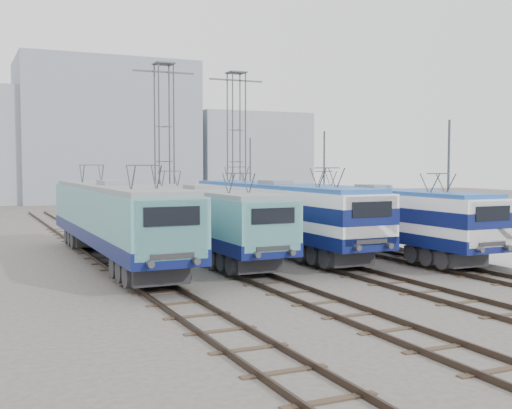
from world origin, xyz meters
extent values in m
plane|color=#514C47|center=(0.00, 0.00, 0.00)|extent=(160.00, 160.00, 0.00)
cube|color=#9E9E99|center=(10.20, 8.00, 0.15)|extent=(4.00, 70.00, 0.30)
cube|color=#0C144B|center=(-6.75, 7.94, 1.43)|extent=(2.96, 18.73, 0.62)
cube|color=teal|center=(-6.75, 7.94, 2.68)|extent=(2.91, 18.73, 1.87)
cube|color=teal|center=(-6.75, -1.06, 2.49)|extent=(2.68, 0.73, 2.12)
cube|color=gray|center=(-6.75, 7.94, 3.72)|extent=(2.68, 17.98, 0.21)
cube|color=#262628|center=(-6.75, 1.70, 0.65)|extent=(2.19, 3.75, 0.70)
cube|color=#262628|center=(-6.75, 14.19, 0.65)|extent=(2.19, 3.75, 0.70)
cube|color=#0C144B|center=(-2.25, 8.34, 1.33)|extent=(2.74, 17.27, 0.58)
cube|color=teal|center=(-2.25, 8.34, 2.48)|extent=(2.69, 17.27, 1.73)
cube|color=teal|center=(-2.25, 0.04, 2.31)|extent=(2.47, 0.67, 1.96)
cube|color=gray|center=(-2.25, 8.34, 3.44)|extent=(2.47, 16.58, 0.19)
cube|color=#262628|center=(-2.25, 2.58, 0.61)|extent=(2.01, 3.45, 0.65)
cube|color=#262628|center=(-2.25, 14.09, 0.61)|extent=(2.01, 3.45, 0.65)
cube|color=#0C144B|center=(2.25, 8.54, 1.39)|extent=(2.88, 18.21, 0.61)
cube|color=white|center=(2.25, 8.54, 2.61)|extent=(2.83, 18.21, 1.82)
cube|color=#0C144B|center=(2.25, 8.54, 2.56)|extent=(2.87, 18.23, 0.71)
cube|color=white|center=(2.25, -0.21, 2.43)|extent=(2.61, 0.71, 2.06)
cube|color=#204E99|center=(2.25, 8.54, 3.62)|extent=(2.61, 17.48, 0.20)
cube|color=#262628|center=(2.25, 2.47, 0.64)|extent=(2.12, 3.64, 0.68)
cube|color=#262628|center=(2.25, 14.61, 0.64)|extent=(2.12, 3.64, 0.68)
cube|color=#0C144B|center=(6.75, 5.76, 1.32)|extent=(2.72, 17.14, 0.57)
cube|color=white|center=(6.75, 5.76, 2.46)|extent=(2.67, 17.14, 1.71)
cube|color=#0C144B|center=(6.75, 5.76, 2.42)|extent=(2.71, 17.16, 0.67)
cube|color=white|center=(6.75, -2.47, 2.29)|extent=(2.45, 0.67, 1.94)
cube|color=#204E99|center=(6.75, 5.76, 3.42)|extent=(2.45, 16.45, 0.19)
cube|color=#262628|center=(6.75, 0.05, 0.61)|extent=(2.00, 3.43, 0.64)
cube|color=#262628|center=(6.75, 11.48, 0.61)|extent=(2.00, 3.43, 0.64)
cylinder|color=#3F4247|center=(-0.55, 21.45, 6.00)|extent=(0.10, 0.10, 12.00)
cylinder|color=#3F4247|center=(0.55, 21.45, 6.00)|extent=(0.10, 0.10, 12.00)
cylinder|color=#3F4247|center=(-0.55, 22.55, 6.00)|extent=(0.10, 0.10, 12.00)
cylinder|color=#3F4247|center=(0.55, 22.55, 6.00)|extent=(0.10, 0.10, 12.00)
cube|color=#3F4247|center=(0.00, 22.00, 11.40)|extent=(4.50, 0.12, 0.12)
cylinder|color=#3F4247|center=(5.95, 23.45, 6.00)|extent=(0.10, 0.10, 12.00)
cylinder|color=#3F4247|center=(7.05, 23.45, 6.00)|extent=(0.10, 0.10, 12.00)
cylinder|color=#3F4247|center=(5.95, 24.55, 6.00)|extent=(0.10, 0.10, 12.00)
cylinder|color=#3F4247|center=(7.05, 24.55, 6.00)|extent=(0.10, 0.10, 12.00)
cube|color=#3F4247|center=(6.50, 24.00, 11.40)|extent=(4.50, 0.12, 0.12)
cylinder|color=#3F4247|center=(8.60, 2.00, 3.50)|extent=(0.12, 0.12, 7.00)
cylinder|color=#3F4247|center=(8.60, 14.00, 3.50)|extent=(0.12, 0.12, 7.00)
cylinder|color=#3F4247|center=(8.60, 26.00, 3.50)|extent=(0.12, 0.12, 7.00)
cube|color=gray|center=(4.00, 62.00, 9.00)|extent=(22.00, 14.00, 18.00)
cube|color=#8E949F|center=(24.00, 62.00, 6.00)|extent=(16.00, 12.00, 12.00)
camera|label=1|loc=(-13.42, -22.91, 4.80)|focal=45.00mm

